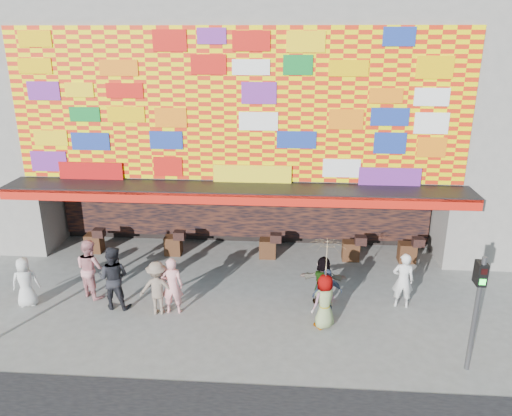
{
  "coord_description": "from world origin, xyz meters",
  "views": [
    {
      "loc": [
        1.8,
        -12.08,
        7.76
      ],
      "look_at": [
        0.76,
        2.0,
        2.81
      ],
      "focal_mm": 35.0,
      "sensor_mm": 36.0,
      "label": 1
    }
  ],
  "objects_px": {
    "ped_c": "(113,278)",
    "ped_h": "(403,280)",
    "ped_d": "(158,288)",
    "ped_i": "(90,268)",
    "ped_a": "(25,282)",
    "ped_b": "(172,286)",
    "ped_f": "(323,280)",
    "parasol": "(327,256)",
    "ped_e": "(327,294)",
    "ped_g": "(324,301)",
    "signal_right": "(478,302)"
  },
  "relations": [
    {
      "from": "ped_g",
      "to": "ped_e",
      "type": "bearing_deg",
      "value": -140.98
    },
    {
      "from": "ped_i",
      "to": "ped_a",
      "type": "bearing_deg",
      "value": 56.02
    },
    {
      "from": "ped_i",
      "to": "parasol",
      "type": "height_order",
      "value": "parasol"
    },
    {
      "from": "ped_c",
      "to": "ped_h",
      "type": "height_order",
      "value": "ped_c"
    },
    {
      "from": "ped_c",
      "to": "ped_h",
      "type": "relative_size",
      "value": 1.13
    },
    {
      "from": "ped_h",
      "to": "ped_g",
      "type": "bearing_deg",
      "value": 32.84
    },
    {
      "from": "ped_a",
      "to": "ped_b",
      "type": "xyz_separation_m",
      "value": [
        4.46,
        -0.07,
        0.09
      ]
    },
    {
      "from": "ped_a",
      "to": "parasol",
      "type": "bearing_deg",
      "value": 155.85
    },
    {
      "from": "ped_f",
      "to": "ped_i",
      "type": "height_order",
      "value": "ped_i"
    },
    {
      "from": "ped_e",
      "to": "ped_i",
      "type": "distance_m",
      "value": 7.25
    },
    {
      "from": "signal_right",
      "to": "ped_b",
      "type": "xyz_separation_m",
      "value": [
        -7.76,
        2.07,
        -0.99
      ]
    },
    {
      "from": "parasol",
      "to": "ped_b",
      "type": "bearing_deg",
      "value": 174.18
    },
    {
      "from": "ped_b",
      "to": "ped_g",
      "type": "height_order",
      "value": "ped_b"
    },
    {
      "from": "ped_c",
      "to": "ped_e",
      "type": "relative_size",
      "value": 1.27
    },
    {
      "from": "ped_h",
      "to": "parasol",
      "type": "relative_size",
      "value": 0.92
    },
    {
      "from": "ped_h",
      "to": "ped_b",
      "type": "bearing_deg",
      "value": 11.62
    },
    {
      "from": "ped_e",
      "to": "ped_f",
      "type": "relative_size",
      "value": 1.0
    },
    {
      "from": "ped_a",
      "to": "ped_g",
      "type": "height_order",
      "value": "ped_g"
    },
    {
      "from": "ped_g",
      "to": "ped_b",
      "type": "bearing_deg",
      "value": -44.19
    },
    {
      "from": "ped_d",
      "to": "ped_i",
      "type": "distance_m",
      "value": 2.48
    },
    {
      "from": "ped_b",
      "to": "ped_g",
      "type": "distance_m",
      "value": 4.38
    },
    {
      "from": "ped_f",
      "to": "ped_a",
      "type": "bearing_deg",
      "value": 8.85
    },
    {
      "from": "ped_h",
      "to": "ped_i",
      "type": "bearing_deg",
      "value": 4.82
    },
    {
      "from": "ped_b",
      "to": "ped_c",
      "type": "relative_size",
      "value": 0.89
    },
    {
      "from": "ped_d",
      "to": "ped_f",
      "type": "height_order",
      "value": "ped_d"
    },
    {
      "from": "ped_e",
      "to": "ped_a",
      "type": "bearing_deg",
      "value": -18.27
    },
    {
      "from": "signal_right",
      "to": "ped_h",
      "type": "xyz_separation_m",
      "value": [
        -1.03,
        2.9,
        -1.0
      ]
    },
    {
      "from": "parasol",
      "to": "ped_a",
      "type": "bearing_deg",
      "value": 176.67
    },
    {
      "from": "signal_right",
      "to": "ped_h",
      "type": "height_order",
      "value": "signal_right"
    },
    {
      "from": "ped_b",
      "to": "ped_h",
      "type": "distance_m",
      "value": 6.79
    },
    {
      "from": "ped_b",
      "to": "ped_e",
      "type": "xyz_separation_m",
      "value": [
        4.47,
        0.04,
        -0.11
      ]
    },
    {
      "from": "ped_h",
      "to": "ped_f",
      "type": "bearing_deg",
      "value": 3.97
    },
    {
      "from": "ped_b",
      "to": "ped_d",
      "type": "bearing_deg",
      "value": 3.8
    },
    {
      "from": "ped_a",
      "to": "ped_h",
      "type": "bearing_deg",
      "value": 163.09
    },
    {
      "from": "ped_d",
      "to": "ped_h",
      "type": "relative_size",
      "value": 0.94
    },
    {
      "from": "ped_h",
      "to": "parasol",
      "type": "xyz_separation_m",
      "value": [
        -2.38,
        -1.28,
        1.3
      ]
    },
    {
      "from": "ped_c",
      "to": "ped_i",
      "type": "height_order",
      "value": "ped_c"
    },
    {
      "from": "ped_i",
      "to": "ped_e",
      "type": "bearing_deg",
      "value": -152.8
    },
    {
      "from": "signal_right",
      "to": "ped_e",
      "type": "height_order",
      "value": "signal_right"
    },
    {
      "from": "ped_f",
      "to": "ped_i",
      "type": "distance_m",
      "value": 7.13
    },
    {
      "from": "parasol",
      "to": "ped_e",
      "type": "bearing_deg",
      "value": 77.39
    },
    {
      "from": "ped_b",
      "to": "ped_c",
      "type": "bearing_deg",
      "value": -10.28
    },
    {
      "from": "ped_a",
      "to": "ped_f",
      "type": "distance_m",
      "value": 8.88
    },
    {
      "from": "ped_c",
      "to": "ped_d",
      "type": "xyz_separation_m",
      "value": [
        1.37,
        -0.24,
        -0.16
      ]
    },
    {
      "from": "ped_a",
      "to": "ped_d",
      "type": "xyz_separation_m",
      "value": [
        4.04,
        -0.13,
        0.04
      ]
    },
    {
      "from": "ped_e",
      "to": "ped_g",
      "type": "xyz_separation_m",
      "value": [
        -0.11,
        -0.49,
        0.02
      ]
    },
    {
      "from": "ped_b",
      "to": "ped_d",
      "type": "xyz_separation_m",
      "value": [
        -0.42,
        -0.06,
        -0.05
      ]
    },
    {
      "from": "ped_h",
      "to": "ped_i",
      "type": "xyz_separation_m",
      "value": [
        -9.48,
        -0.04,
        0.07
      ]
    },
    {
      "from": "ped_i",
      "to": "ped_g",
      "type": "bearing_deg",
      "value": -156.75
    },
    {
      "from": "ped_b",
      "to": "ped_a",
      "type": "bearing_deg",
      "value": -5.65
    }
  ]
}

